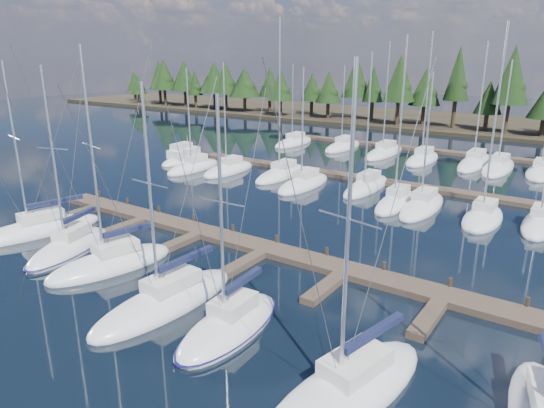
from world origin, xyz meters
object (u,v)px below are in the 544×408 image
Objects in this scene: front_sailboat_2 at (111,263)px; front_sailboat_3 at (166,301)px; main_dock at (263,252)px; front_sailboat_5 at (348,389)px; front_sailboat_0 at (37,230)px; front_sailboat_1 at (70,248)px; motor_yacht_left at (184,158)px; front_sailboat_4 at (230,326)px.

front_sailboat_2 reaches higher than front_sailboat_3.
front_sailboat_3 is at bearing -12.83° from front_sailboat_2.
main_dock is 3.16× the size of front_sailboat_5.
front_sailboat_1 is (5.20, -0.62, 0.00)m from front_sailboat_0.
main_dock is 5.49× the size of motor_yacht_left.
front_sailboat_1 reaches higher than front_sailboat_3.
front_sailboat_4 is at bearing -7.61° from front_sailboat_2.
front_sailboat_2 is 31.96m from motor_yacht_left.
main_dock is at bearing 88.06° from front_sailboat_3.
front_sailboat_1 is 1.07× the size of front_sailboat_4.
motor_yacht_left is (-14.29, 25.75, 0.16)m from front_sailboat_1.
front_sailboat_0 is at bearing 174.07° from front_sailboat_4.
front_sailboat_4 is at bearing 171.86° from front_sailboat_5.
front_sailboat_1 is (-11.42, -7.15, 0.08)m from main_dock.
front_sailboat_0 reaches higher than front_sailboat_3.
front_sailboat_3 reaches higher than motor_yacht_left.
front_sailboat_2 is at bearing 167.17° from front_sailboat_3.
front_sailboat_3 is 1.03× the size of front_sailboat_4.
front_sailboat_3 is 0.92× the size of front_sailboat_5.
front_sailboat_2 reaches higher than front_sailboat_5.
front_sailboat_3 is at bearing -7.61° from front_sailboat_0.
front_sailboat_1 is at bearing -60.96° from motor_yacht_left.
front_sailboat_4 reaches higher than main_dock.
front_sailboat_1 is at bearing 173.60° from front_sailboat_5.
front_sailboat_0 reaches higher than front_sailboat_1.
main_dock is 8.71m from front_sailboat_3.
front_sailboat_5 is (11.38, -0.97, 0.01)m from front_sailboat_3.
front_sailboat_0 is 26.72m from motor_yacht_left.
main_dock is at bearing 46.40° from front_sailboat_2.
front_sailboat_0 reaches higher than main_dock.
front_sailboat_2 is 11.10m from front_sailboat_4.
front_sailboat_0 is at bearing -158.57° from main_dock.
front_sailboat_5 is at bearing -6.48° from front_sailboat_0.
front_sailboat_0 is 1.06× the size of front_sailboat_3.
front_sailboat_3 is at bearing 175.14° from front_sailboat_5.
front_sailboat_0 is at bearing -70.10° from motor_yacht_left.
front_sailboat_5 is at bearing -6.40° from front_sailboat_1.
main_dock is 3.55× the size of front_sailboat_4.
front_sailboat_1 is at bearing -6.84° from front_sailboat_0.
motor_yacht_left is (-9.10, 25.12, 0.16)m from front_sailboat_0.
front_sailboat_0 is 1.09× the size of front_sailboat_4.
front_sailboat_5 is (17.95, -2.46, -0.01)m from front_sailboat_2.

